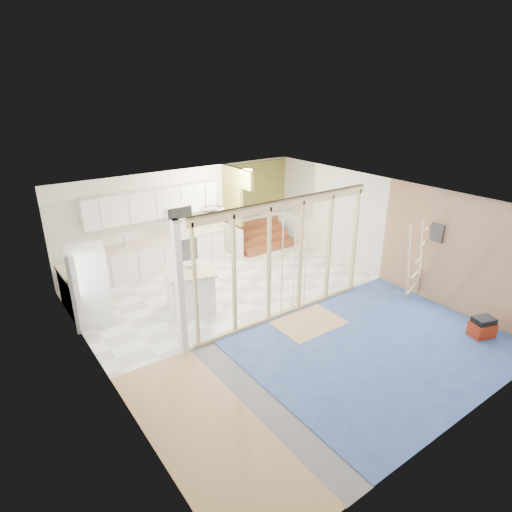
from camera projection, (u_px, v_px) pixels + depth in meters
room at (274, 263)px, 8.67m from camera, size 7.01×8.01×2.61m
floor_overlays at (274, 316)px, 9.24m from camera, size 7.00×8.00×0.03m
stud_frame at (265, 253)px, 8.45m from camera, size 4.66×0.14×2.60m
base_cabinets at (139, 266)px, 10.64m from camera, size 4.45×2.24×0.93m
upper_cabinets at (156, 204)px, 10.89m from camera, size 3.60×0.41×0.85m
green_partition at (252, 219)px, 12.67m from camera, size 2.25×1.51×2.60m
pot_rack at (212, 211)px, 9.67m from camera, size 0.52×0.52×0.72m
sheathing_panel at (461, 255)px, 9.05m from camera, size 0.02×4.00×2.60m
electrical_panel at (437, 233)px, 9.35m from camera, size 0.04×0.30×0.40m
ceiling_light at (246, 171)px, 11.22m from camera, size 0.32×0.32×0.08m
fridge at (91, 287)px, 8.70m from camera, size 0.88×0.85×1.69m
island at (190, 291)px, 9.31m from camera, size 1.24×1.24×0.99m
bowl at (191, 265)px, 9.29m from camera, size 0.28×0.28×0.07m
soap_bottle_a at (125, 241)px, 10.59m from camera, size 0.13×0.13×0.27m
soap_bottle_b at (211, 224)px, 11.99m from camera, size 0.08×0.08×0.18m
toolbox at (482, 328)px, 8.45m from camera, size 0.52×0.45×0.42m
ladder at (416, 261)px, 9.62m from camera, size 1.03×0.14×1.91m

